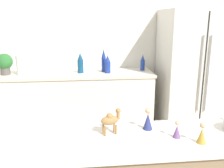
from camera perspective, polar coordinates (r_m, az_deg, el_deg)
name	(u,v)px	position (r m, az deg, el deg)	size (l,w,h in m)	color
wall_back	(111,45)	(3.76, -0.13, 8.88)	(8.00, 0.06, 2.55)	white
back_counter	(77,105)	(3.60, -8.09, -4.71)	(2.12, 0.63, 0.94)	silver
refrigerator	(191,75)	(3.70, 17.66, 2.05)	(0.85, 0.77, 1.78)	silver
potted_plant	(5,63)	(3.57, -23.34, 4.46)	(0.21, 0.21, 0.28)	#595451
paper_towel_roll	(21,65)	(3.47, -20.13, 4.06)	(0.11, 0.11, 0.26)	white
back_bottle_0	(108,64)	(3.39, -1.00, 4.52)	(0.08, 0.08, 0.25)	navy
back_bottle_1	(104,61)	(3.48, -1.91, 5.35)	(0.06, 0.06, 0.32)	navy
back_bottle_2	(80,63)	(3.42, -7.24, 4.77)	(0.08, 0.08, 0.28)	navy
back_bottle_3	(143,63)	(3.59, 7.01, 4.84)	(0.06, 0.06, 0.23)	navy
camel_figurine	(111,120)	(1.63, -0.34, -8.15)	(0.14, 0.09, 0.17)	olive
wise_man_figurine_blue	(177,130)	(1.65, 14.61, -10.19)	(0.05, 0.05, 0.11)	#6B4784
wise_man_figurine_crimson	(202,134)	(1.62, 19.84, -10.74)	(0.06, 0.06, 0.13)	#B28933
wise_man_figurine_purple	(148,120)	(1.72, 8.21, -8.15)	(0.07, 0.07, 0.15)	navy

